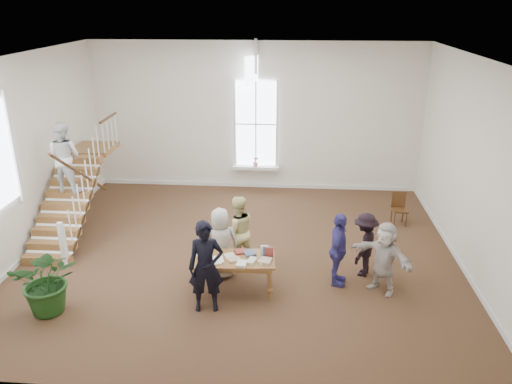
# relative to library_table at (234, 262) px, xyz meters

# --- Properties ---
(ground) EXTENTS (10.00, 10.00, 0.00)m
(ground) POSITION_rel_library_table_xyz_m (-0.03, 1.64, -0.68)
(ground) COLOR #462B1B
(ground) RESTS_ON ground
(room_shell) EXTENTS (10.49, 10.00, 10.00)m
(room_shell) POSITION_rel_library_table_xyz_m (-0.03, 6.03, -0.28)
(room_shell) COLOR silver
(room_shell) RESTS_ON ground
(staircase) EXTENTS (1.10, 4.10, 2.92)m
(staircase) POSITION_rel_library_table_xyz_m (-4.37, 2.39, 0.94)
(staircase) COLOR brown
(staircase) RESTS_ON ground
(library_table) EXTENTS (1.69, 0.93, 0.83)m
(library_table) POSITION_rel_library_table_xyz_m (0.00, 0.00, 0.00)
(library_table) COLOR brown
(library_table) RESTS_ON ground
(police_officer) EXTENTS (0.73, 0.53, 1.84)m
(police_officer) POSITION_rel_library_table_xyz_m (-0.46, -0.64, 0.23)
(police_officer) COLOR black
(police_officer) RESTS_ON ground
(elderly_woman) EXTENTS (0.89, 0.74, 1.56)m
(elderly_woman) POSITION_rel_library_table_xyz_m (-0.36, 0.61, 0.10)
(elderly_woman) COLOR #BBB7AD
(elderly_woman) RESTS_ON ground
(person_yellow) EXTENTS (0.98, 0.89, 1.65)m
(person_yellow) POSITION_rel_library_table_xyz_m (-0.06, 1.11, 0.14)
(person_yellow) COLOR #ECE093
(person_yellow) RESTS_ON ground
(woman_cluster_a) EXTENTS (0.55, 0.99, 1.60)m
(woman_cluster_a) POSITION_rel_library_table_xyz_m (2.10, 0.46, 0.11)
(woman_cluster_a) COLOR #3E3887
(woman_cluster_a) RESTS_ON ground
(woman_cluster_b) EXTENTS (0.85, 1.05, 1.42)m
(woman_cluster_b) POSITION_rel_library_table_xyz_m (2.70, 0.91, 0.03)
(woman_cluster_b) COLOR black
(woman_cluster_b) RESTS_ON ground
(woman_cluster_c) EXTENTS (1.35, 1.28, 1.53)m
(woman_cluster_c) POSITION_rel_library_table_xyz_m (3.00, 0.26, 0.08)
(woman_cluster_c) COLOR beige
(woman_cluster_c) RESTS_ON ground
(floor_plant) EXTENTS (1.44, 1.32, 1.36)m
(floor_plant) POSITION_rel_library_table_xyz_m (-3.43, -0.95, -0.01)
(floor_plant) COLOR #183B13
(floor_plant) RESTS_ON ground
(side_chair) EXTENTS (0.41, 0.41, 0.87)m
(side_chair) POSITION_rel_library_table_xyz_m (3.97, 3.65, -0.21)
(side_chair) COLOR #391C0F
(side_chair) RESTS_ON ground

